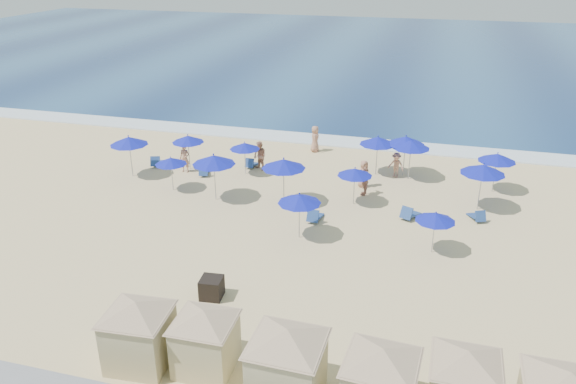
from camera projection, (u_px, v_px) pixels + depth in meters
The scene contains 35 objects.
ground at pixel (293, 242), 27.07m from camera, with size 160.00×160.00×0.00m, color beige.
ocean at pixel (398, 52), 75.64m from camera, with size 160.00×80.00×0.06m, color navy.
surf_line at pixel (348, 142), 40.74m from camera, with size 160.00×2.50×0.08m, color white.
trash_bin at pixel (212, 288), 22.62m from camera, with size 0.86×0.86×0.86m, color black.
cabana_0 at pixel (138, 325), 18.61m from camera, with size 4.28×4.28×2.69m.
cabana_1 at pixel (205, 332), 18.41m from camera, with size 4.04×4.04×2.54m.
cabana_2 at pixel (287, 355), 17.07m from camera, with size 4.59×4.59×2.88m.
cabana_3 at pixel (381, 374), 16.44m from camera, with size 4.35×4.35×2.73m.
cabana_4 at pixel (465, 375), 16.48m from camera, with size 4.17×4.17×2.62m.
umbrella_0 at pixel (129, 141), 33.93m from camera, with size 2.32×2.32×2.64m.
umbrella_1 at pixel (171, 161), 32.12m from camera, with size 1.82×1.82×2.07m.
umbrella_2 at pixel (188, 139), 35.19m from camera, with size 2.02×2.02×2.30m.
umbrella_3 at pixel (214, 160), 30.67m from camera, with size 2.40×2.40×2.73m.
umbrella_4 at pixel (245, 146), 34.42m from camera, with size 1.86×1.86×2.12m.
umbrella_5 at pixel (284, 164), 30.13m from camera, with size 2.39×2.39×2.72m.
umbrella_6 at pixel (299, 199), 26.64m from camera, with size 2.10×2.10×2.39m.
umbrella_7 at pixel (378, 141), 34.21m from camera, with size 2.24×2.24×2.54m.
umbrella_8 at pixel (355, 172), 30.30m from camera, with size 1.91×1.91×2.18m.
umbrella_9 at pixel (411, 144), 33.51m from camera, with size 2.26×2.26×2.57m.
umbrella_10 at pixel (483, 169), 29.50m from camera, with size 2.36×2.36×2.68m.
umbrella_11 at pixel (436, 217), 25.41m from camera, with size 1.84×1.84×2.10m.
umbrella_12 at pixel (497, 158), 31.78m from camera, with size 2.13×2.13×2.42m.
umbrella_13 at pixel (406, 140), 34.00m from camera, with size 2.32×2.32×2.64m.
beach_chair_0 at pixel (156, 162), 36.36m from camera, with size 1.01×1.49×0.75m.
beach_chair_1 at pixel (204, 172), 34.86m from camera, with size 0.88×1.34×0.68m.
beach_chair_2 at pixel (251, 164), 36.13m from camera, with size 0.59×1.29×0.70m.
beach_chair_3 at pixel (315, 216), 29.04m from camera, with size 0.69×1.40×0.76m.
beach_chair_4 at pixel (409, 214), 29.31m from camera, with size 1.12×1.51×0.76m.
beach_chair_5 at pixel (477, 216), 29.09m from camera, with size 0.98×1.34×0.68m.
beachgoer_0 at pixel (185, 158), 35.12m from camera, with size 0.66×0.43×1.81m, color #AE7960.
beachgoer_1 at pixel (260, 156), 35.44m from camera, with size 0.90×0.70×1.86m, color #AE7960.
beachgoer_2 at pixel (365, 181), 31.85m from camera, with size 1.00×0.42×1.71m, color #AE7960.
beachgoer_3 at pixel (396, 165), 34.35m from camera, with size 1.02×0.59×1.58m, color #AE7960.
beachgoer_4 at pixel (315, 139), 38.65m from camera, with size 0.90×0.58×1.83m, color #AE7960.
beachgoer_5 at pixel (364, 174), 32.93m from camera, with size 0.80×0.52×1.65m, color #AE7960.
Camera 1 is at (6.07, -23.05, 13.04)m, focal length 35.00 mm.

